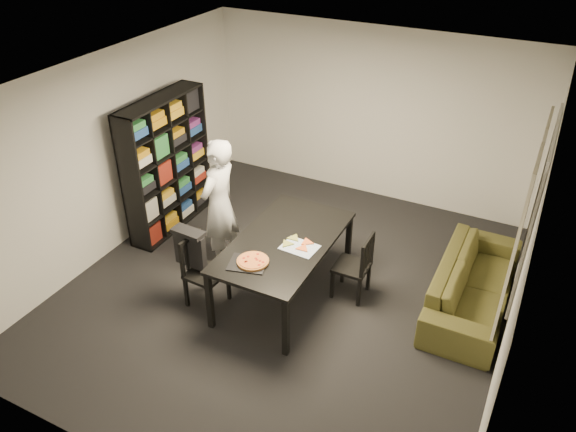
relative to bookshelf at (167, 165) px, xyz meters
The scene contains 16 objects.
room 2.26m from the bookshelf, 15.56° to the right, with size 5.01×5.51×2.61m.
window_pane 4.67m from the bookshelf, ahead, with size 0.02×1.40×1.60m, color black.
window_frame 4.67m from the bookshelf, ahead, with size 0.03×1.52×1.72m, color white.
curtain_left 4.59m from the bookshelf, ahead, with size 0.03×0.70×2.25m, color beige.
curtain_right 4.59m from the bookshelf, ahead, with size 0.03×0.70×2.25m, color beige.
bookshelf is the anchor object (origin of this frame).
dining_table 2.28m from the bookshelf, 17.77° to the right, with size 1.04×1.87×0.78m.
chair_left 1.88m from the bookshelf, 42.68° to the right, with size 0.44×0.44×0.89m.
chair_right 3.01m from the bookshelf, ahead, with size 0.40×0.40×0.85m.
draped_jacket 1.75m from the bookshelf, 45.18° to the right, with size 0.42×0.20×0.49m.
person 1.24m from the bookshelf, 22.58° to the right, with size 0.63×0.42×1.74m, color silver.
baking_tray 2.39m from the bookshelf, 32.29° to the right, with size 0.40×0.32×0.01m, color black.
pepperoni_pizza 2.40m from the bookshelf, 30.95° to the right, with size 0.35×0.35×0.03m.
kitchen_towel 2.50m from the bookshelf, 17.41° to the right, with size 0.40×0.30×0.01m, color silver.
pizza_slices 2.43m from the bookshelf, 16.55° to the right, with size 0.37×0.31×0.01m, color gold, non-canonical shape.
sofa 4.27m from the bookshelf, ahead, with size 2.04×0.80×0.60m, color #43421A.
Camera 1 is at (2.43, -4.81, 4.41)m, focal length 35.00 mm.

